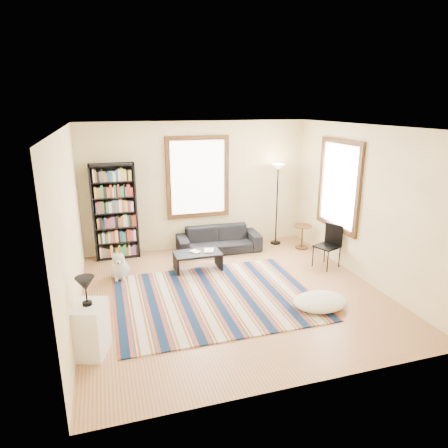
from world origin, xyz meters
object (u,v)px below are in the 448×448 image
object	(u,v)px
coffee_table	(198,261)
floor_cushion	(320,302)
folding_chair	(327,247)
sofa	(219,240)
bookshelf	(115,212)
white_cabinet	(90,329)
side_table	(302,237)
dog	(119,264)
floor_lamp	(277,205)

from	to	relation	value
coffee_table	floor_cushion	xyz separation A→B (m)	(1.51, -2.08, -0.07)
floor_cushion	folding_chair	size ratio (longest dim) A/B	1.03
coffee_table	sofa	bearing A→B (deg)	52.25
bookshelf	white_cabinet	bearing A→B (deg)	-98.12
bookshelf	side_table	size ratio (longest dim) A/B	3.70
side_table	white_cabinet	bearing A→B (deg)	-148.08
folding_chair	white_cabinet	xyz separation A→B (m)	(-4.45, -1.68, -0.08)
bookshelf	white_cabinet	world-z (taller)	bookshelf
floor_cushion	folding_chair	distance (m)	1.80
coffee_table	folding_chair	bearing A→B (deg)	-13.58
sofa	side_table	bearing A→B (deg)	-9.21
coffee_table	dog	world-z (taller)	dog
folding_chair	white_cabinet	world-z (taller)	folding_chair
floor_lamp	dog	bearing A→B (deg)	-164.82
side_table	dog	xyz separation A→B (m)	(-4.03, -0.50, 0.01)
coffee_table	side_table	distance (m)	2.59
floor_cushion	bookshelf	bearing A→B (deg)	132.61
folding_chair	dog	distance (m)	4.03
sofa	coffee_table	size ratio (longest dim) A/B	2.02
floor_lamp	floor_cushion	bearing A→B (deg)	-100.92
floor_cushion	floor_lamp	size ratio (longest dim) A/B	0.48
bookshelf	dog	distance (m)	1.35
folding_chair	coffee_table	bearing A→B (deg)	144.16
side_table	dog	size ratio (longest dim) A/B	0.97
white_cabinet	floor_lamp	bearing A→B (deg)	56.29
coffee_table	side_table	xyz separation A→B (m)	(2.54, 0.52, 0.09)
sofa	folding_chair	size ratio (longest dim) A/B	2.12
floor_cushion	white_cabinet	xyz separation A→B (m)	(-3.47, -0.21, 0.24)
floor_cushion	floor_lamp	world-z (taller)	floor_lamp
coffee_table	dog	bearing A→B (deg)	179.32
dog	side_table	bearing A→B (deg)	11.35
dog	floor_lamp	bearing A→B (deg)	19.44
side_table	floor_cushion	bearing A→B (deg)	-111.60
dog	coffee_table	bearing A→B (deg)	3.58
coffee_table	floor_cushion	distance (m)	2.57
bookshelf	floor_cushion	bearing A→B (deg)	-47.39
dog	floor_cushion	bearing A→B (deg)	-30.71
floor_cushion	side_table	distance (m)	2.80
floor_lamp	folding_chair	world-z (taller)	floor_lamp
sofa	white_cabinet	distance (m)	4.14
sofa	side_table	size ratio (longest dim) A/B	3.37
floor_cushion	side_table	bearing A→B (deg)	68.40
bookshelf	white_cabinet	distance (m)	3.54
folding_chair	dog	size ratio (longest dim) A/B	1.54
white_cabinet	dog	bearing A→B (deg)	95.77
sofa	folding_chair	distance (m)	2.34
sofa	floor_lamp	world-z (taller)	floor_lamp
floor_lamp	dog	size ratio (longest dim) A/B	3.33
side_table	white_cabinet	size ratio (longest dim) A/B	0.77
bookshelf	coffee_table	world-z (taller)	bookshelf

